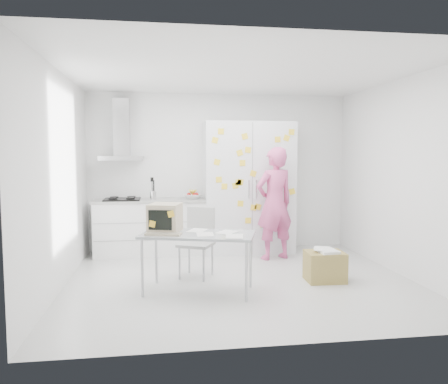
{
  "coord_description": "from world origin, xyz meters",
  "views": [
    {
      "loc": [
        -1.02,
        -5.57,
        1.67
      ],
      "look_at": [
        -0.11,
        0.7,
        1.12
      ],
      "focal_mm": 35.0,
      "sensor_mm": 36.0,
      "label": 1
    }
  ],
  "objects": [
    {
      "name": "tall_cabinet",
      "position": [
        0.45,
        1.67,
        1.1
      ],
      "size": [
        1.5,
        0.68,
        2.2
      ],
      "color": "silver",
      "rests_on": "ground"
    },
    {
      "name": "counter_run",
      "position": [
        -1.2,
        1.7,
        0.47
      ],
      "size": [
        1.84,
        0.63,
        1.28
      ],
      "color": "white",
      "rests_on": "ground"
    },
    {
      "name": "walls",
      "position": [
        0.0,
        0.72,
        1.35
      ],
      "size": [
        4.52,
        4.01,
        2.7
      ],
      "color": "white",
      "rests_on": "ground"
    },
    {
      "name": "floor",
      "position": [
        0.0,
        0.0,
        -0.01
      ],
      "size": [
        4.5,
        4.0,
        0.02
      ],
      "primitive_type": "cube",
      "color": "silver",
      "rests_on": "ground"
    },
    {
      "name": "range_hood",
      "position": [
        -1.65,
        1.84,
        1.96
      ],
      "size": [
        0.7,
        0.48,
        1.01
      ],
      "color": "silver",
      "rests_on": "walls"
    },
    {
      "name": "ceiling",
      "position": [
        0.0,
        0.0,
        2.7
      ],
      "size": [
        4.5,
        4.0,
        0.02
      ],
      "primitive_type": "cube",
      "color": "white",
      "rests_on": "walls"
    },
    {
      "name": "chair",
      "position": [
        -0.53,
        0.3,
        0.53
      ],
      "size": [
        0.56,
        0.56,
        0.93
      ],
      "rotation": [
        0.0,
        0.0,
        -0.45
      ],
      "color": "#A2A3A0",
      "rests_on": "ground"
    },
    {
      "name": "cardboard_box",
      "position": [
        1.1,
        -0.2,
        0.2
      ],
      "size": [
        0.51,
        0.42,
        0.43
      ],
      "rotation": [
        0.0,
        0.0,
        -0.05
      ],
      "color": "olive",
      "rests_on": "ground"
    },
    {
      "name": "desk",
      "position": [
        -0.83,
        -0.3,
        0.81
      ],
      "size": [
        1.47,
        1.02,
        1.06
      ],
      "rotation": [
        0.0,
        0.0,
        -0.29
      ],
      "color": "#979DA1",
      "rests_on": "ground"
    },
    {
      "name": "person",
      "position": [
        0.76,
        1.1,
        0.89
      ],
      "size": [
        0.75,
        0.61,
        1.78
      ],
      "primitive_type": "imported",
      "rotation": [
        0.0,
        0.0,
        3.46
      ],
      "color": "#D4528C",
      "rests_on": "ground"
    }
  ]
}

